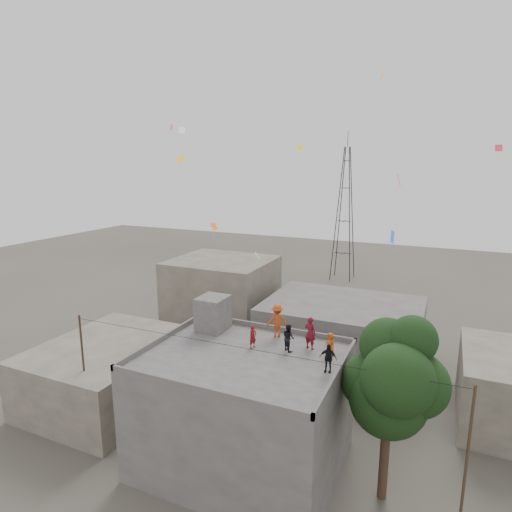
{
  "coord_description": "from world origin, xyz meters",
  "views": [
    {
      "loc": [
        8.99,
        -18.17,
        15.68
      ],
      "look_at": [
        -0.58,
        2.99,
        10.71
      ],
      "focal_mm": 30.0,
      "sensor_mm": 36.0,
      "label": 1
    }
  ],
  "objects_px": {
    "tree": "(394,380)",
    "transmission_tower": "(345,214)",
    "person_red_adult": "(310,333)",
    "person_dark_adult": "(328,358)",
    "stair_head_box": "(213,313)"
  },
  "relations": [
    {
      "from": "tree",
      "to": "transmission_tower",
      "type": "relative_size",
      "value": 0.45
    },
    {
      "from": "person_red_adult",
      "to": "person_dark_adult",
      "type": "height_order",
      "value": "person_red_adult"
    },
    {
      "from": "transmission_tower",
      "to": "person_dark_adult",
      "type": "distance_m",
      "value": 40.76
    },
    {
      "from": "person_red_adult",
      "to": "person_dark_adult",
      "type": "xyz_separation_m",
      "value": [
        1.54,
        -2.15,
        -0.19
      ]
    },
    {
      "from": "tree",
      "to": "transmission_tower",
      "type": "height_order",
      "value": "transmission_tower"
    },
    {
      "from": "stair_head_box",
      "to": "tree",
      "type": "relative_size",
      "value": 0.22
    },
    {
      "from": "person_red_adult",
      "to": "tree",
      "type": "bearing_deg",
      "value": 174.08
    },
    {
      "from": "stair_head_box",
      "to": "person_red_adult",
      "type": "bearing_deg",
      "value": -2.52
    },
    {
      "from": "transmission_tower",
      "to": "person_dark_adult",
      "type": "bearing_deg",
      "value": -78.09
    },
    {
      "from": "tree",
      "to": "person_red_adult",
      "type": "xyz_separation_m",
      "value": [
        -4.51,
        1.74,
        0.88
      ]
    },
    {
      "from": "transmission_tower",
      "to": "person_red_adult",
      "type": "relative_size",
      "value": 11.32
    },
    {
      "from": "transmission_tower",
      "to": "person_red_adult",
      "type": "xyz_separation_m",
      "value": [
        6.86,
        -37.67,
        -2.09
      ]
    },
    {
      "from": "transmission_tower",
      "to": "person_dark_adult",
      "type": "height_order",
      "value": "transmission_tower"
    },
    {
      "from": "person_red_adult",
      "to": "transmission_tower",
      "type": "bearing_deg",
      "value": -64.53
    },
    {
      "from": "transmission_tower",
      "to": "person_dark_adult",
      "type": "xyz_separation_m",
      "value": [
        8.4,
        -39.82,
        -2.27
      ]
    }
  ]
}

